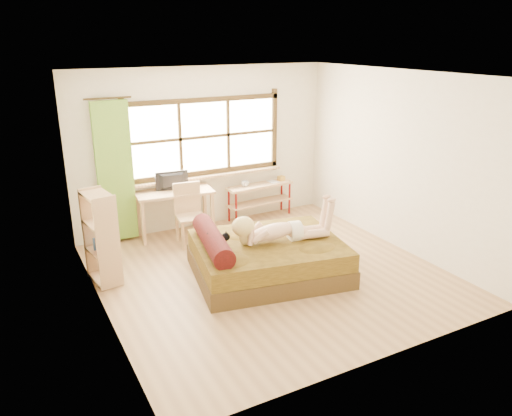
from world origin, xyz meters
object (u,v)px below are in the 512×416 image
bed (265,257)px  kitten (217,240)px  pipe_shelf (260,193)px  desk (175,197)px  woman (280,220)px  bookshelf (101,237)px  chair (189,210)px

bed → kitten: bed is taller
bed → pipe_shelf: 2.35m
kitten → desk: size_ratio=0.23×
bed → desk: desk is taller
woman → desk: (-0.79, 2.02, -0.13)m
bed → desk: size_ratio=1.75×
woman → bookshelf: 2.38m
woman → pipe_shelf: bearing=78.5°
chair → bookshelf: 1.69m
pipe_shelf → desk: bearing=179.4°
bookshelf → kitten: bearing=-38.2°
chair → woman: bearing=-61.8°
desk → pipe_shelf: size_ratio=1.01×
bed → kitten: bearing=-177.2°
desk → pipe_shelf: (1.66, 0.12, -0.21)m
bed → chair: bearing=117.4°
kitten → chair: chair is taller
pipe_shelf → bed: bearing=-121.9°
chair → desk: bearing=112.6°
kitten → chair: bearing=93.5°
bed → kitten: size_ratio=7.53×
kitten → bookshelf: size_ratio=0.24×
pipe_shelf → bookshelf: 3.31m
chair → pipe_shelf: bearing=23.1°
pipe_shelf → kitten: bearing=-135.9°
kitten → chair: (0.19, 1.51, -0.08)m
chair → pipe_shelf: (1.55, 0.48, -0.08)m
bed → desk: (-0.59, 1.96, 0.40)m
desk → chair: chair is taller
woman → bookshelf: (-2.20, 0.91, -0.16)m
woman → chair: (-0.68, 1.66, -0.26)m
bed → kitten: (-0.67, 0.09, 0.35)m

